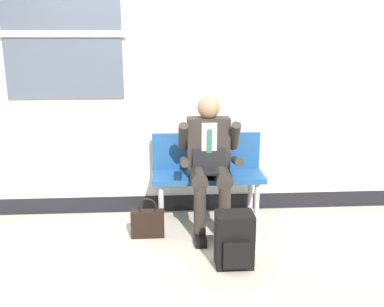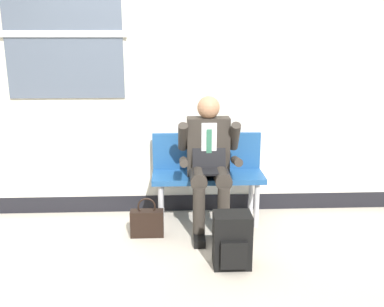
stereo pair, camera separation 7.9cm
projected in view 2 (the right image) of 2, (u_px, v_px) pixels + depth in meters
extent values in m
plane|color=#B2A899|center=(175.00, 237.00, 4.03)|extent=(18.00, 18.00, 0.00)
cube|color=beige|center=(172.00, 7.00, 4.17)|extent=(6.88, 0.12, 2.00)
cube|color=silver|center=(173.00, 153.00, 4.54)|extent=(6.88, 0.12, 0.87)
cube|color=black|center=(174.00, 201.00, 4.68)|extent=(6.88, 0.14, 0.17)
cube|color=#4C5666|center=(64.00, 34.00, 4.12)|extent=(1.10, 0.02, 1.20)
cube|color=silver|center=(63.00, 34.00, 4.11)|extent=(1.18, 0.03, 0.06)
cube|color=navy|center=(208.00, 176.00, 4.26)|extent=(1.07, 0.42, 0.05)
cube|color=navy|center=(207.00, 151.00, 4.38)|extent=(1.07, 0.04, 0.36)
cylinder|color=#B7B7BC|center=(161.00, 207.00, 4.16)|extent=(0.05, 0.05, 0.44)
cylinder|color=#B7B7BC|center=(162.00, 195.00, 4.45)|extent=(0.05, 0.05, 0.44)
cylinder|color=#B7B7BC|center=(257.00, 205.00, 4.19)|extent=(0.05, 0.05, 0.44)
cylinder|color=#B7B7BC|center=(251.00, 194.00, 4.48)|extent=(0.05, 0.05, 0.44)
cylinder|color=#2D2823|center=(198.00, 176.00, 4.03)|extent=(0.15, 0.40, 0.15)
cylinder|color=#2D2823|center=(199.00, 214.00, 3.92)|extent=(0.11, 0.11, 0.49)
cube|color=black|center=(200.00, 239.00, 3.92)|extent=(0.10, 0.26, 0.07)
cylinder|color=#2D2823|center=(222.00, 176.00, 4.04)|extent=(0.15, 0.40, 0.15)
cylinder|color=#2D2823|center=(224.00, 214.00, 3.93)|extent=(0.11, 0.11, 0.49)
cube|color=black|center=(224.00, 238.00, 3.93)|extent=(0.10, 0.26, 0.07)
cube|color=#2D2823|center=(209.00, 146.00, 4.18)|extent=(0.40, 0.18, 0.55)
cube|color=silver|center=(209.00, 143.00, 4.07)|extent=(0.14, 0.01, 0.39)
cube|color=#2D664C|center=(210.00, 147.00, 4.07)|extent=(0.05, 0.01, 0.33)
sphere|color=#9E7051|center=(209.00, 108.00, 4.08)|extent=(0.21, 0.21, 0.21)
cylinder|color=#2D2823|center=(183.00, 137.00, 4.07)|extent=(0.09, 0.25, 0.30)
cylinder|color=#2D2823|center=(184.00, 162.00, 3.96)|extent=(0.08, 0.27, 0.12)
cylinder|color=#2D2823|center=(235.00, 136.00, 4.09)|extent=(0.09, 0.25, 0.30)
cylinder|color=#2D2823|center=(237.00, 161.00, 3.98)|extent=(0.08, 0.27, 0.12)
cube|color=black|center=(211.00, 171.00, 3.99)|extent=(0.31, 0.22, 0.02)
cube|color=black|center=(209.00, 156.00, 4.09)|extent=(0.31, 0.08, 0.21)
cube|color=black|center=(233.00, 240.00, 3.48)|extent=(0.30, 0.22, 0.44)
cube|color=black|center=(235.00, 255.00, 3.37)|extent=(0.21, 0.04, 0.22)
cube|color=black|center=(148.00, 223.00, 4.02)|extent=(0.30, 0.11, 0.25)
torus|color=black|center=(147.00, 207.00, 3.98)|extent=(0.17, 0.02, 0.17)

